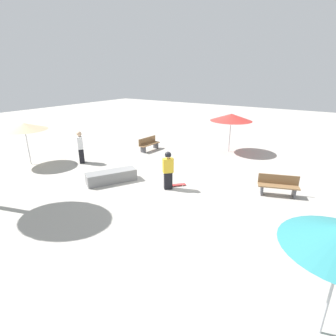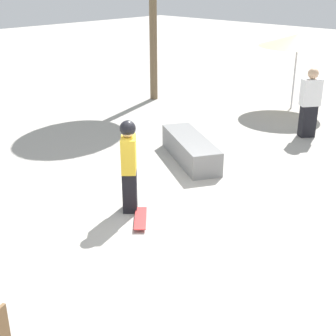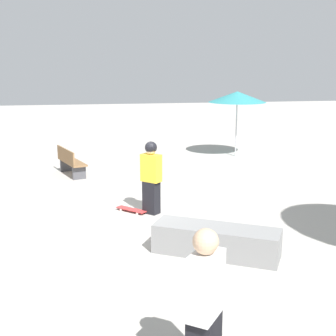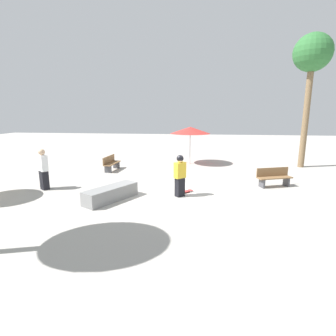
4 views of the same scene
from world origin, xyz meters
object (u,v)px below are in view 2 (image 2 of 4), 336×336
(skater_main, at_px, (129,163))
(skateboard, at_px, (140,218))
(shade_umbrella_tan, at_px, (298,40))
(bystander_watching, at_px, (310,103))
(concrete_ledge, at_px, (190,149))

(skater_main, relative_size, skateboard, 2.39)
(skater_main, relative_size, shade_umbrella_tan, 0.72)
(skater_main, bearing_deg, bystander_watching, 132.28)
(concrete_ledge, xyz_separation_m, bystander_watching, (3.39, -1.09, 0.63))
(bystander_watching, bearing_deg, concrete_ledge, 18.60)
(skater_main, distance_m, skateboard, 0.98)
(skateboard, height_order, concrete_ledge, concrete_ledge)
(skateboard, xyz_separation_m, bystander_watching, (6.15, 0.19, 0.84))
(skateboard, bearing_deg, skater_main, -155.81)
(skateboard, xyz_separation_m, concrete_ledge, (2.76, 1.28, 0.21))
(skateboard, height_order, bystander_watching, bystander_watching)
(concrete_ledge, bearing_deg, shade_umbrella_tan, 6.42)
(skater_main, height_order, skateboard, skater_main)
(skater_main, height_order, bystander_watching, bystander_watching)
(concrete_ledge, relative_size, bystander_watching, 1.29)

